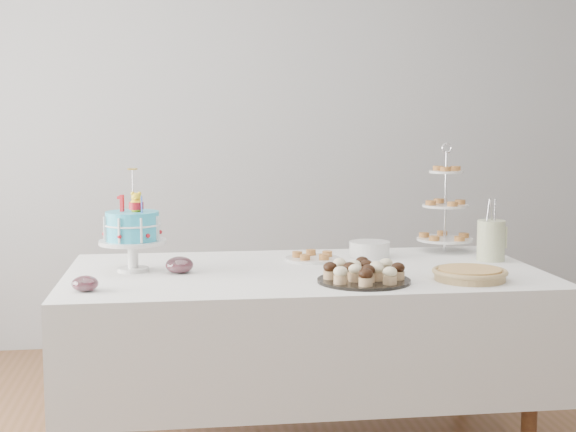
{
  "coord_description": "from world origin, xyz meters",
  "views": [
    {
      "loc": [
        -0.5,
        -2.89,
        1.37
      ],
      "look_at": [
        -0.07,
        0.3,
        0.99
      ],
      "focal_mm": 50.0,
      "sensor_mm": 36.0,
      "label": 1
    }
  ],
  "objects": [
    {
      "name": "walls",
      "position": [
        0.0,
        0.0,
        1.35
      ],
      "size": [
        5.04,
        4.04,
        2.7
      ],
      "color": "#9FA2A4",
      "rests_on": "floor"
    },
    {
      "name": "table",
      "position": [
        0.0,
        0.3,
        0.54
      ],
      "size": [
        1.92,
        1.02,
        0.77
      ],
      "color": "silver",
      "rests_on": "floor"
    },
    {
      "name": "birthday_cake",
      "position": [
        -0.69,
        0.36,
        0.88
      ],
      "size": [
        0.27,
        0.27,
        0.42
      ],
      "rotation": [
        0.0,
        0.0,
        -0.42
      ],
      "color": "silver",
      "rests_on": "table"
    },
    {
      "name": "cupcake_tray",
      "position": [
        0.18,
        0.02,
        0.81
      ],
      "size": [
        0.35,
        0.35,
        0.08
      ],
      "color": "black",
      "rests_on": "table"
    },
    {
      "name": "pie",
      "position": [
        0.59,
        0.01,
        0.8
      ],
      "size": [
        0.29,
        0.29,
        0.05
      ],
      "color": "tan",
      "rests_on": "table"
    },
    {
      "name": "tiered_stand",
      "position": [
        0.72,
        0.68,
        0.98
      ],
      "size": [
        0.26,
        0.26,
        0.5
      ],
      "color": "silver",
      "rests_on": "table"
    },
    {
      "name": "plate_stack",
      "position": [
        0.34,
        0.57,
        0.81
      ],
      "size": [
        0.18,
        0.18,
        0.07
      ],
      "color": "silver",
      "rests_on": "table"
    },
    {
      "name": "pastry_plate",
      "position": [
        0.07,
        0.52,
        0.79
      ],
      "size": [
        0.24,
        0.24,
        0.04
      ],
      "color": "silver",
      "rests_on": "table"
    },
    {
      "name": "jam_bowl_a",
      "position": [
        -0.84,
        -0.01,
        0.8
      ],
      "size": [
        0.1,
        0.1,
        0.06
      ],
      "color": "silver",
      "rests_on": "table"
    },
    {
      "name": "jam_bowl_b",
      "position": [
        -0.51,
        0.3,
        0.8
      ],
      "size": [
        0.11,
        0.11,
        0.07
      ],
      "color": "silver",
      "rests_on": "table"
    },
    {
      "name": "utensil_pitcher",
      "position": [
        0.84,
        0.41,
        0.87
      ],
      "size": [
        0.13,
        0.12,
        0.27
      ],
      "rotation": [
        0.0,
        0.0,
        -0.33
      ],
      "color": "beige",
      "rests_on": "table"
    }
  ]
}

